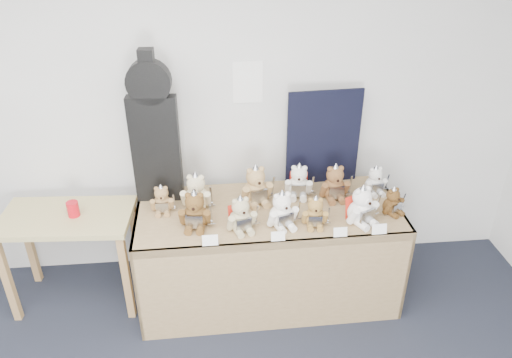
{
  "coord_description": "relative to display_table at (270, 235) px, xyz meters",
  "views": [
    {
      "loc": [
        0.6,
        -0.85,
        2.65
      ],
      "look_at": [
        0.87,
        1.91,
        1.06
      ],
      "focal_mm": 35.0,
      "sensor_mm": 36.0,
      "label": 1
    }
  ],
  "objects": [
    {
      "name": "entry_card_c",
      "position": [
        0.41,
        -0.28,
        0.2
      ],
      "size": [
        0.09,
        0.02,
        0.06
      ],
      "primitive_type": "cube",
      "rotation": [
        -0.24,
        0.0,
        0.01
      ],
      "color": "white",
      "rests_on": "display_table"
    },
    {
      "name": "guitar_case",
      "position": [
        -0.75,
        0.3,
        0.69
      ],
      "size": [
        0.33,
        0.11,
        1.07
      ],
      "rotation": [
        0.0,
        0.0,
        -0.05
      ],
      "color": "black",
      "rests_on": "display_table"
    },
    {
      "name": "teddy_front_far_left",
      "position": [
        -0.5,
        -0.08,
        0.28
      ],
      "size": [
        0.24,
        0.2,
        0.29
      ],
      "rotation": [
        0.0,
        0.0,
        -0.11
      ],
      "color": "brown",
      "rests_on": "display_table"
    },
    {
      "name": "side_table",
      "position": [
        -1.4,
        0.17,
        0.02
      ],
      "size": [
        0.92,
        0.55,
        0.74
      ],
      "rotation": [
        0.0,
        0.0,
        -0.06
      ],
      "color": "tan",
      "rests_on": "floor"
    },
    {
      "name": "entry_card_a",
      "position": [
        -0.41,
        -0.3,
        0.2
      ],
      "size": [
        0.1,
        0.02,
        0.07
      ],
      "primitive_type": "cube",
      "rotation": [
        -0.24,
        0.0,
        0.01
      ],
      "color": "white",
      "rests_on": "display_table"
    },
    {
      "name": "teddy_back_right",
      "position": [
        0.48,
        0.18,
        0.28
      ],
      "size": [
        0.24,
        0.19,
        0.29
      ],
      "rotation": [
        0.0,
        0.0,
        0.06
      ],
      "color": "brown",
      "rests_on": "display_table"
    },
    {
      "name": "teddy_front_right",
      "position": [
        0.27,
        -0.14,
        0.26
      ],
      "size": [
        0.19,
        0.16,
        0.23
      ],
      "rotation": [
        0.0,
        0.0,
        -0.11
      ],
      "color": "olive",
      "rests_on": "display_table"
    },
    {
      "name": "teddy_back_centre_right",
      "position": [
        0.23,
        0.24,
        0.27
      ],
      "size": [
        0.23,
        0.2,
        0.28
      ],
      "rotation": [
        0.0,
        0.0,
        -0.17
      ],
      "color": "white",
      "rests_on": "display_table"
    },
    {
      "name": "room_shell",
      "position": [
        -0.1,
        0.56,
        0.91
      ],
      "size": [
        6.0,
        6.0,
        6.0
      ],
      "color": "silver",
      "rests_on": "floor"
    },
    {
      "name": "entry_card_b",
      "position": [
        0.01,
        -0.29,
        0.2
      ],
      "size": [
        0.09,
        0.02,
        0.06
      ],
      "primitive_type": "cube",
      "rotation": [
        -0.24,
        0.0,
        0.01
      ],
      "color": "white",
      "rests_on": "display_table"
    },
    {
      "name": "teddy_back_left",
      "position": [
        -0.49,
        0.15,
        0.28
      ],
      "size": [
        0.24,
        0.21,
        0.29
      ],
      "rotation": [
        0.0,
        0.0,
        -0.16
      ],
      "color": "beige",
      "rests_on": "display_table"
    },
    {
      "name": "teddy_back_far_left",
      "position": [
        -0.73,
        0.12,
        0.25
      ],
      "size": [
        0.18,
        0.14,
        0.22
      ],
      "rotation": [
        0.0,
        0.0,
        0.02
      ],
      "color": "#9E784A",
      "rests_on": "display_table"
    },
    {
      "name": "display_table",
      "position": [
        0.0,
        0.0,
        0.0
      ],
      "size": [
        1.84,
        0.79,
        0.76
      ],
      "rotation": [
        0.0,
        0.0,
        0.01
      ],
      "color": "olive",
      "rests_on": "floor"
    },
    {
      "name": "teddy_back_end",
      "position": [
        0.79,
        0.22,
        0.26
      ],
      "size": [
        0.2,
        0.17,
        0.23
      ],
      "rotation": [
        0.0,
        0.0,
        0.19
      ],
      "color": "white",
      "rests_on": "display_table"
    },
    {
      "name": "red_cup",
      "position": [
        -1.33,
        0.15,
        0.2
      ],
      "size": [
        0.08,
        0.08,
        0.11
      ],
      "primitive_type": "cylinder",
      "color": "red",
      "rests_on": "side_table"
    },
    {
      "name": "teddy_front_end",
      "position": [
        0.83,
        -0.05,
        0.25
      ],
      "size": [
        0.18,
        0.17,
        0.21
      ],
      "rotation": [
        0.0,
        0.0,
        0.5
      ],
      "color": "brown",
      "rests_on": "display_table"
    },
    {
      "name": "teddy_front_centre",
      "position": [
        0.06,
        -0.12,
        0.28
      ],
      "size": [
        0.24,
        0.22,
        0.28
      ],
      "rotation": [
        0.0,
        0.0,
        0.3
      ],
      "color": "white",
      "rests_on": "display_table"
    },
    {
      "name": "teddy_front_far_right",
      "position": [
        0.58,
        -0.14,
        0.28
      ],
      "size": [
        0.25,
        0.24,
        0.3
      ],
      "rotation": [
        0.0,
        0.0,
        0.45
      ],
      "color": "white",
      "rests_on": "display_table"
    },
    {
      "name": "entry_card_d",
      "position": [
        0.67,
        -0.28,
        0.2
      ],
      "size": [
        0.1,
        0.02,
        0.07
      ],
      "primitive_type": "cube",
      "rotation": [
        -0.24,
        0.0,
        0.01
      ],
      "color": "white",
      "rests_on": "display_table"
    },
    {
      "name": "navy_board",
      "position": [
        0.43,
        0.42,
        0.52
      ],
      "size": [
        0.54,
        0.06,
        0.72
      ],
      "primitive_type": "cube",
      "rotation": [
        0.0,
        0.0,
        0.07
      ],
      "color": "black",
      "rests_on": "display_table"
    },
    {
      "name": "teddy_back_centre_left",
      "position": [
        -0.08,
        0.18,
        0.29
      ],
      "size": [
        0.26,
        0.23,
        0.31
      ],
      "rotation": [
        0.0,
        0.0,
        0.25
      ],
      "color": "tan",
      "rests_on": "display_table"
    },
    {
      "name": "teddy_front_left",
      "position": [
        -0.21,
        -0.14,
        0.27
      ],
      "size": [
        0.23,
        0.21,
        0.27
      ],
      "rotation": [
        0.0,
        0.0,
        0.28
      ],
      "color": "tan",
      "rests_on": "display_table"
    }
  ]
}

